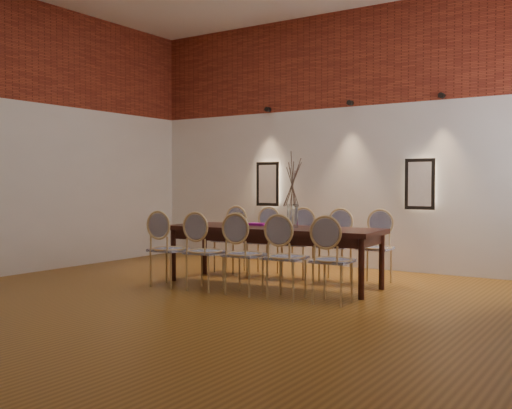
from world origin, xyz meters
The scene contains 25 objects.
floor centered at (0.00, 0.00, -0.01)m, with size 7.00×7.00×0.02m, color brown.
wall_back centered at (0.00, 3.55, 2.00)m, with size 7.00×0.10×4.00m, color silver.
wall_left centered at (-3.55, 0.00, 2.00)m, with size 0.10×7.00×4.00m, color silver.
brick_band_back centered at (0.00, 3.48, 3.25)m, with size 7.00×0.02×1.50m, color maroon.
brick_band_left centered at (-3.48, 0.00, 3.25)m, with size 0.02×7.00×1.50m, color maroon.
niche_left centered at (-1.30, 3.45, 1.30)m, with size 0.36×0.06×0.66m, color #FFEAC6.
niche_right centered at (1.30, 3.45, 1.30)m, with size 0.36×0.06×0.66m, color #FFEAC6.
spot_fixture_left centered at (-1.30, 3.42, 2.55)m, with size 0.08×0.08×0.10m, color black.
spot_fixture_mid centered at (0.20, 3.42, 2.55)m, with size 0.08×0.08×0.10m, color black.
spot_fixture_right centered at (1.60, 3.42, 2.55)m, with size 0.08×0.08×0.10m, color black.
dining_table centered at (0.04, 1.42, 0.38)m, with size 2.80×0.90×0.75m, color #37140E.
chair_near_a centered at (-1.03, 0.62, 0.47)m, with size 0.44×0.44×0.94m, color tan, non-canonical shape.
chair_near_b centered at (-0.47, 0.65, 0.47)m, with size 0.44×0.44×0.94m, color tan, non-canonical shape.
chair_near_c centered at (0.09, 0.69, 0.47)m, with size 0.44×0.44×0.94m, color tan, non-canonical shape.
chair_near_d centered at (0.65, 0.73, 0.47)m, with size 0.44×0.44×0.94m, color tan, non-canonical shape.
chair_near_e centered at (1.21, 0.76, 0.47)m, with size 0.44×0.44×0.94m, color tan, non-canonical shape.
chair_far_a centered at (-1.12, 2.07, 0.47)m, with size 0.44×0.44×0.94m, color tan, non-canonical shape.
chair_far_b centered at (-0.56, 2.11, 0.47)m, with size 0.44×0.44×0.94m, color tan, non-canonical shape.
chair_far_c centered at (-0.01, 2.15, 0.47)m, with size 0.44×0.44×0.94m, color tan, non-canonical shape.
chair_far_d centered at (0.55, 2.18, 0.47)m, with size 0.44×0.44×0.94m, color tan, non-canonical shape.
chair_far_e centered at (1.11, 2.22, 0.47)m, with size 0.44×0.44×0.94m, color tan, non-canonical shape.
vase centered at (0.32, 1.44, 0.90)m, with size 0.14×0.14×0.30m, color silver.
dried_branches centered at (0.32, 1.44, 1.35)m, with size 0.50×0.50×0.70m, color #4F392C, non-canonical shape.
bowl centered at (-0.47, 1.33, 0.84)m, with size 0.24×0.24×0.18m, color #593D16.
book centered at (-0.29, 1.57, 0.77)m, with size 0.26×0.18×0.03m, color #9C1286.
Camera 1 is at (4.07, -5.11, 1.31)m, focal length 42.00 mm.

